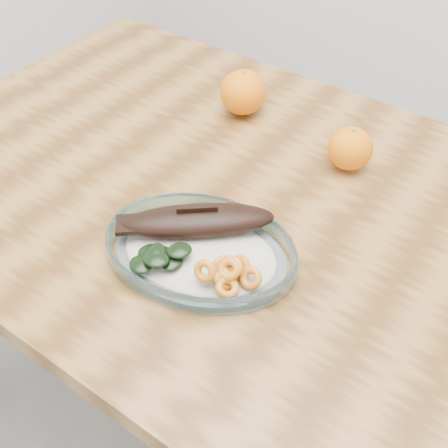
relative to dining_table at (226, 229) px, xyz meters
The scene contains 5 objects.
ground 0.65m from the dining_table, ahead, with size 3.00×3.00×0.00m, color slate.
dining_table is the anchor object (origin of this frame).
plated_meal 0.20m from the dining_table, 68.15° to the right, with size 0.63×0.63×0.08m.
orange_left 0.27m from the dining_table, 117.05° to the left, with size 0.09×0.09×0.09m, color #FF6D05.
orange_right 0.26m from the dining_table, 50.10° to the left, with size 0.08×0.08×0.08m, color #FF6D05.
Camera 1 is at (0.41, -0.59, 1.35)m, focal length 45.00 mm.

